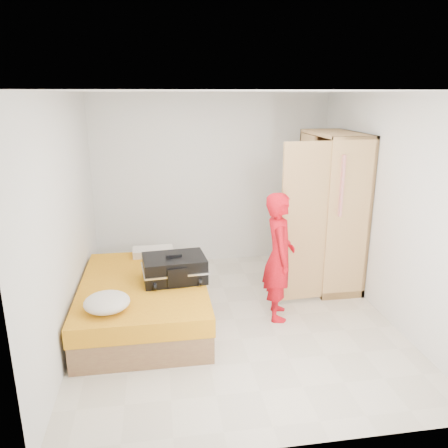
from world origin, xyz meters
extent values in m
plane|color=beige|center=(0.00, 0.00, 0.00)|extent=(4.00, 4.00, 0.00)
plane|color=white|center=(0.00, 0.00, 2.60)|extent=(4.00, 4.00, 0.00)
cube|color=white|center=(0.00, 2.00, 1.30)|extent=(3.60, 0.02, 2.60)
cube|color=white|center=(0.00, -2.00, 1.30)|extent=(3.60, 0.02, 2.60)
cube|color=white|center=(-1.80, 0.00, 1.30)|extent=(0.02, 4.00, 2.60)
cube|color=white|center=(1.80, 0.00, 1.30)|extent=(0.02, 4.00, 2.60)
cube|color=olive|center=(-1.05, 0.14, 0.15)|extent=(1.40, 2.00, 0.30)
cube|color=orange|center=(-1.05, 0.14, 0.40)|extent=(1.42, 2.02, 0.20)
cube|color=#E4B26F|center=(1.77, 0.90, 1.05)|extent=(0.04, 1.20, 2.10)
cube|color=#E4B26F|center=(1.50, 0.32, 1.05)|extent=(0.58, 0.04, 2.10)
cube|color=#E4B26F|center=(1.50, 1.48, 1.05)|extent=(0.58, 0.04, 2.10)
cube|color=#E4B26F|center=(1.50, 0.90, 2.08)|extent=(0.58, 1.20, 0.04)
cube|color=tan|center=(1.50, 0.90, 0.05)|extent=(0.58, 1.20, 0.10)
cube|color=#E4B26F|center=(1.23, 1.20, 1.05)|extent=(0.04, 0.59, 2.00)
cube|color=#E4B26F|center=(0.92, 0.32, 1.05)|extent=(0.59, 0.08, 2.00)
cylinder|color=#B2B2B7|center=(1.50, 0.90, 1.92)|extent=(0.02, 1.10, 0.02)
imported|color=red|center=(0.53, 0.01, 0.76)|extent=(0.45, 0.60, 1.52)
cube|color=black|center=(-0.68, 0.14, 0.64)|extent=(0.75, 0.57, 0.28)
cube|color=black|center=(-0.68, 0.14, 0.80)|extent=(0.18, 0.07, 0.03)
ellipsoid|color=silver|center=(-1.39, -0.52, 0.59)|extent=(0.46, 0.46, 0.17)
cube|color=silver|center=(-0.93, 0.99, 0.55)|extent=(0.54, 0.29, 0.10)
camera|label=1|loc=(-0.83, -4.59, 2.58)|focal=35.00mm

